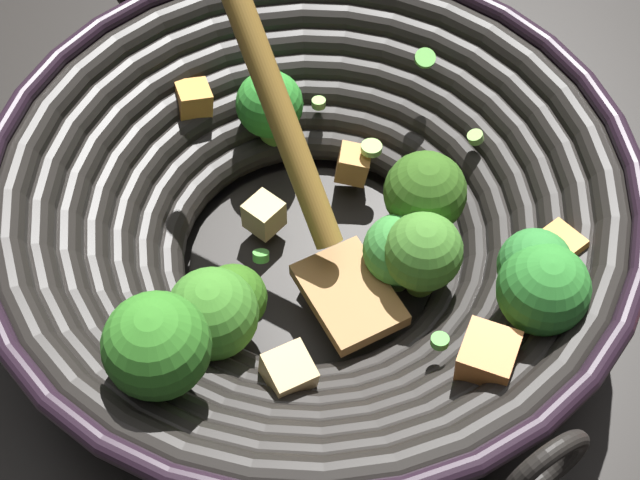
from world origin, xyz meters
The scene contains 2 objects.
ground_plane centered at (0.00, 0.00, 0.00)m, with size 4.00×4.00×0.00m, color black.
wok centered at (0.00, 0.00, 0.07)m, with size 0.42×0.42×0.23m.
Camera 1 is at (-0.01, -0.36, 0.55)m, focal length 52.70 mm.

